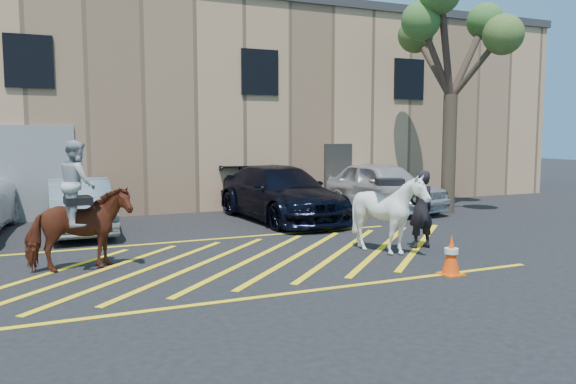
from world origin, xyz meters
name	(u,v)px	position (x,y,z in m)	size (l,w,h in m)	color
ground	(245,257)	(0.00, 0.00, 0.00)	(90.00, 90.00, 0.00)	black
car_silver_sedan	(80,205)	(-2.93, 4.55, 0.70)	(1.49, 4.27, 1.41)	#90969D
car_blue_suv	(280,193)	(2.67, 4.43, 0.80)	(2.23, 5.49, 1.59)	black
car_white_suv	(382,186)	(6.61, 5.00, 0.82)	(1.93, 4.80, 1.64)	silver
handler	(421,209)	(3.92, -0.66, 0.87)	(0.64, 0.42, 1.75)	black
warehouse	(144,106)	(-0.01, 11.99, 3.65)	(32.42, 10.20, 7.30)	tan
hatching_zone	(250,260)	(0.00, -0.30, 0.01)	(12.60, 5.12, 0.01)	yellow
mounted_bay	(79,218)	(-3.19, 0.18, 0.98)	(1.90, 0.98, 2.44)	#582115
saddled_white	(389,213)	(2.95, -0.86, 0.87)	(1.90, 1.99, 1.73)	silver
traffic_cone	(451,255)	(2.95, -2.87, 0.37)	(0.40, 0.40, 0.73)	#E96009
tree	(452,34)	(8.23, 3.66, 5.69)	(3.99, 4.37, 7.31)	#473C2B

